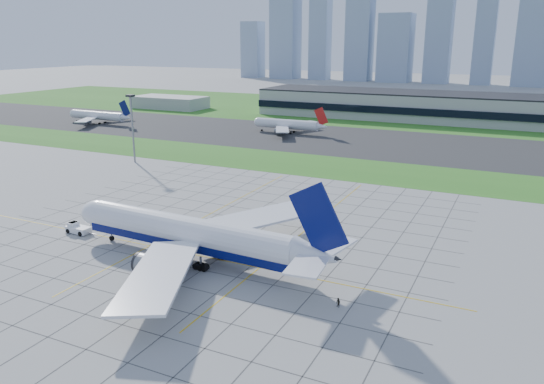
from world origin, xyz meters
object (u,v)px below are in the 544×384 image
object	(u,v)px
distant_jet_1	(288,124)
light_mast	(132,120)
pushback_tug	(77,228)
crew_far	(338,303)
airliner	(190,234)
distant_jet_0	(98,116)
crew_near	(83,232)

from	to	relation	value
distant_jet_1	light_mast	bearing A→B (deg)	-106.81
pushback_tug	crew_far	distance (m)	69.56
light_mast	airliner	world-z (taller)	light_mast
light_mast	distant_jet_1	bearing A→B (deg)	73.19
light_mast	distant_jet_0	world-z (taller)	light_mast
crew_far	pushback_tug	bearing A→B (deg)	-155.06
pushback_tug	distant_jet_0	size ratio (longest dim) A/B	0.21
pushback_tug	crew_far	size ratio (longest dim) A/B	5.20
light_mast	crew_near	xyz separation A→B (m)	(41.16, -68.18, -15.38)
pushback_tug	distant_jet_1	distance (m)	154.48
airliner	crew_far	size ratio (longest dim) A/B	38.12
pushback_tug	crew_near	xyz separation A→B (m)	(2.26, -0.38, -0.32)
light_mast	distant_jet_1	world-z (taller)	light_mast
airliner	light_mast	bearing A→B (deg)	139.07
light_mast	distant_jet_0	size ratio (longest dim) A/B	0.60
light_mast	distant_jet_0	distance (m)	108.90
distant_jet_0	crew_far	bearing A→B (deg)	-37.22
crew_near	light_mast	bearing A→B (deg)	81.11
light_mast	crew_near	size ratio (longest dim) A/B	16.01
distant_jet_0	pushback_tug	bearing A→B (deg)	-48.31
pushback_tug	airliner	bearing A→B (deg)	0.03
light_mast	crew_far	bearing A→B (deg)	-35.11
distant_jet_0	distant_jet_1	bearing A→B (deg)	8.76
crew_near	crew_far	world-z (taller)	crew_far
crew_near	crew_far	bearing A→B (deg)	-46.61
light_mast	pushback_tug	world-z (taller)	light_mast
airliner	distant_jet_1	world-z (taller)	airliner
crew_far	distant_jet_0	world-z (taller)	distant_jet_0
distant_jet_1	pushback_tug	bearing A→B (deg)	-85.22
crew_far	distant_jet_0	size ratio (longest dim) A/B	0.04
crew_far	airliner	bearing A→B (deg)	-158.97
airliner	distant_jet_1	distance (m)	162.38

